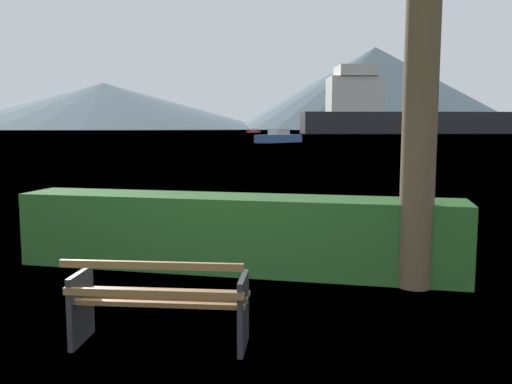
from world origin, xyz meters
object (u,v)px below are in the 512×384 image
(fishing_boat_near, at_px, (279,138))
(sailboat_mid, at_px, (254,131))
(cargo_ship_large, at_px, (422,115))
(park_bench, at_px, (159,302))

(fishing_boat_near, distance_m, sailboat_mid, 139.16)
(cargo_ship_large, height_order, sailboat_mid, cargo_ship_large)
(park_bench, relative_size, fishing_boat_near, 0.21)
(sailboat_mid, bearing_deg, fishing_boat_near, -76.01)
(cargo_ship_large, xyz_separation_m, fishing_boat_near, (-27.36, -111.20, -5.29))
(park_bench, bearing_deg, sailboat_mid, 102.36)
(cargo_ship_large, xyz_separation_m, sailboat_mid, (-61.00, 23.83, -5.39))
(park_bench, distance_m, cargo_ship_large, 179.57)
(cargo_ship_large, bearing_deg, park_bench, -95.32)
(park_bench, distance_m, sailboat_mid, 207.35)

